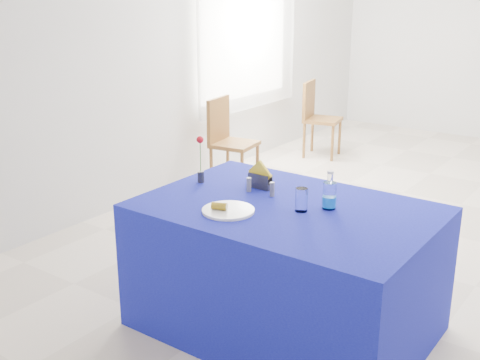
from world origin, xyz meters
name	(u,v)px	position (x,y,z in m)	size (l,w,h in m)	color
floor	(433,231)	(0.00, 0.00, 0.00)	(7.00, 7.00, 0.00)	beige
room_shell	(456,11)	(0.00, 0.00, 1.75)	(7.00, 7.00, 7.00)	silver
window_pane	(245,22)	(-2.47, 0.80, 1.55)	(0.04, 1.50, 1.60)	white
curtain	(250,22)	(-2.40, 0.80, 1.55)	(0.04, 1.75, 1.85)	white
plate	(228,210)	(-0.44, -2.21, 0.77)	(0.29, 0.29, 0.01)	white
drinking_glass	(301,200)	(-0.13, -1.97, 0.82)	(0.07, 0.07, 0.13)	white
salt_shaker	(249,185)	(-0.54, -1.87, 0.80)	(0.03, 0.03, 0.09)	slate
pepper_shaker	(272,189)	(-0.39, -1.86, 0.80)	(0.03, 0.03, 0.09)	slate
blue_table	(285,268)	(-0.23, -1.95, 0.38)	(1.60, 1.10, 0.76)	#101294
water_bottle	(329,196)	(-0.02, -1.85, 0.83)	(0.08, 0.08, 0.21)	white
napkin_holder	(260,180)	(-0.53, -1.78, 0.81)	(0.16, 0.06, 0.17)	#36353A
rose_vase	(200,161)	(-0.89, -1.90, 0.90)	(0.04, 0.04, 0.29)	#28282E
chair_win_a	(227,136)	(-2.08, -0.04, 0.51)	(0.45, 0.45, 0.89)	brown
chair_win_b	(316,113)	(-1.92, 1.47, 0.51)	(0.47, 0.47, 0.88)	brown
banana_pieces	(220,206)	(-0.48, -2.25, 0.80)	(0.09, 0.07, 0.04)	gold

